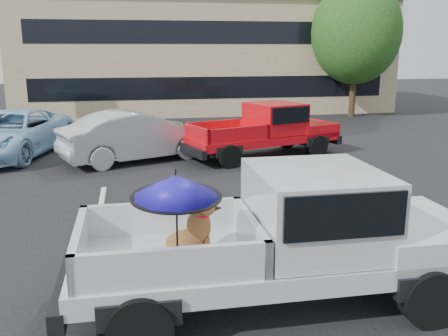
{
  "coord_description": "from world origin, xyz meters",
  "views": [
    {
      "loc": [
        -2.27,
        -8.06,
        3.44
      ],
      "look_at": [
        -0.61,
        0.69,
        1.3
      ],
      "focal_mm": 40.0,
      "sensor_mm": 36.0,
      "label": 1
    }
  ],
  "objects_px": {
    "tree_right": "(356,32)",
    "red_pickup": "(271,127)",
    "tree_back": "(258,33)",
    "silver_sedan": "(137,136)",
    "silver_pickup": "(298,230)",
    "blue_suv": "(11,134)"
  },
  "relations": [
    {
      "from": "tree_back",
      "to": "blue_suv",
      "type": "distance_m",
      "value": 19.67
    },
    {
      "from": "silver_pickup",
      "to": "silver_sedan",
      "type": "height_order",
      "value": "silver_pickup"
    },
    {
      "from": "tree_back",
      "to": "red_pickup",
      "type": "relative_size",
      "value": 1.29
    },
    {
      "from": "tree_right",
      "to": "red_pickup",
      "type": "distance_m",
      "value": 11.41
    },
    {
      "from": "tree_right",
      "to": "silver_sedan",
      "type": "height_order",
      "value": "tree_right"
    },
    {
      "from": "red_pickup",
      "to": "tree_right",
      "type": "bearing_deg",
      "value": 33.33
    },
    {
      "from": "tree_right",
      "to": "silver_pickup",
      "type": "relative_size",
      "value": 1.19
    },
    {
      "from": "tree_right",
      "to": "tree_back",
      "type": "xyz_separation_m",
      "value": [
        -3.0,
        8.0,
        0.2
      ]
    },
    {
      "from": "red_pickup",
      "to": "blue_suv",
      "type": "distance_m",
      "value": 8.45
    },
    {
      "from": "tree_right",
      "to": "red_pickup",
      "type": "height_order",
      "value": "tree_right"
    },
    {
      "from": "tree_back",
      "to": "red_pickup",
      "type": "xyz_separation_m",
      "value": [
        -3.78,
        -16.58,
        -3.47
      ]
    },
    {
      "from": "silver_sedan",
      "to": "blue_suv",
      "type": "distance_m",
      "value": 4.27
    },
    {
      "from": "silver_sedan",
      "to": "tree_back",
      "type": "bearing_deg",
      "value": -48.32
    },
    {
      "from": "blue_suv",
      "to": "silver_pickup",
      "type": "bearing_deg",
      "value": -46.35
    },
    {
      "from": "tree_back",
      "to": "silver_sedan",
      "type": "relative_size",
      "value": 1.5
    },
    {
      "from": "tree_right",
      "to": "silver_sedan",
      "type": "relative_size",
      "value": 1.43
    },
    {
      "from": "tree_right",
      "to": "tree_back",
      "type": "relative_size",
      "value": 0.95
    },
    {
      "from": "silver_pickup",
      "to": "red_pickup",
      "type": "xyz_separation_m",
      "value": [
        2.32,
        9.43,
        -0.11
      ]
    },
    {
      "from": "tree_right",
      "to": "tree_back",
      "type": "height_order",
      "value": "tree_back"
    },
    {
      "from": "silver_sedan",
      "to": "blue_suv",
      "type": "bearing_deg",
      "value": 48.38
    },
    {
      "from": "silver_pickup",
      "to": "tree_right",
      "type": "bearing_deg",
      "value": 63.15
    },
    {
      "from": "silver_sedan",
      "to": "tree_right",
      "type": "bearing_deg",
      "value": -74.76
    }
  ]
}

